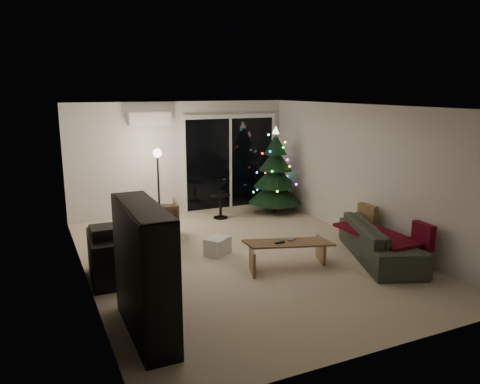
{
  "coord_description": "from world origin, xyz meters",
  "views": [
    {
      "loc": [
        -3.17,
        -6.76,
        2.78
      ],
      "look_at": [
        0.1,
        0.3,
        1.05
      ],
      "focal_mm": 35.0,
      "sensor_mm": 36.0,
      "label": 1
    }
  ],
  "objects_px": {
    "coffee_table": "(288,254)",
    "christmas_tree": "(275,170)",
    "media_cabinet": "(104,258)",
    "armchair": "(157,219)",
    "sofa": "(381,241)",
    "bookshelf": "(128,273)"
  },
  "relations": [
    {
      "from": "armchair",
      "to": "sofa",
      "type": "relative_size",
      "value": 0.38
    },
    {
      "from": "christmas_tree",
      "to": "media_cabinet",
      "type": "bearing_deg",
      "value": -150.45
    },
    {
      "from": "bookshelf",
      "to": "sofa",
      "type": "height_order",
      "value": "bookshelf"
    },
    {
      "from": "media_cabinet",
      "to": "bookshelf",
      "type": "bearing_deg",
      "value": -86.79
    },
    {
      "from": "armchair",
      "to": "sofa",
      "type": "xyz_separation_m",
      "value": [
        3.07,
        -2.66,
        -0.06
      ]
    },
    {
      "from": "bookshelf",
      "to": "coffee_table",
      "type": "distance_m",
      "value": 2.97
    },
    {
      "from": "christmas_tree",
      "to": "armchair",
      "type": "bearing_deg",
      "value": -165.89
    },
    {
      "from": "bookshelf",
      "to": "sofa",
      "type": "relative_size",
      "value": 0.73
    },
    {
      "from": "bookshelf",
      "to": "christmas_tree",
      "type": "distance_m",
      "value": 5.9
    },
    {
      "from": "coffee_table",
      "to": "armchair",
      "type": "bearing_deg",
      "value": 140.58
    },
    {
      "from": "bookshelf",
      "to": "media_cabinet",
      "type": "relative_size",
      "value": 1.41
    },
    {
      "from": "bookshelf",
      "to": "sofa",
      "type": "xyz_separation_m",
      "value": [
        4.3,
        0.76,
        -0.46
      ]
    },
    {
      "from": "media_cabinet",
      "to": "christmas_tree",
      "type": "relative_size",
      "value": 0.55
    },
    {
      "from": "media_cabinet",
      "to": "coffee_table",
      "type": "distance_m",
      "value": 2.81
    },
    {
      "from": "armchair",
      "to": "coffee_table",
      "type": "relative_size",
      "value": 0.6
    },
    {
      "from": "armchair",
      "to": "bookshelf",
      "type": "bearing_deg",
      "value": 81.62
    },
    {
      "from": "sofa",
      "to": "christmas_tree",
      "type": "bearing_deg",
      "value": 23.14
    },
    {
      "from": "christmas_tree",
      "to": "sofa",
      "type": "bearing_deg",
      "value": -87.99
    },
    {
      "from": "coffee_table",
      "to": "christmas_tree",
      "type": "relative_size",
      "value": 0.67
    },
    {
      "from": "sofa",
      "to": "christmas_tree",
      "type": "relative_size",
      "value": 1.07
    },
    {
      "from": "sofa",
      "to": "armchair",
      "type": "bearing_deg",
      "value": 70.26
    },
    {
      "from": "bookshelf",
      "to": "armchair",
      "type": "relative_size",
      "value": 1.92
    }
  ]
}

